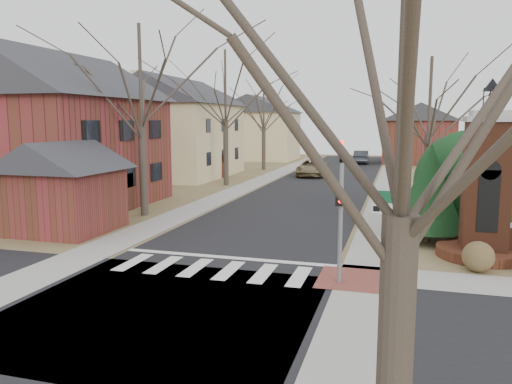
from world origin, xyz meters
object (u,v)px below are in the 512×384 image
(traffic_signal_pole, at_px, (341,201))
(distant_car, at_px, (361,157))
(sign_post, at_px, (385,215))
(pickup_truck, at_px, (312,168))
(brick_gate_monument, at_px, (485,199))

(traffic_signal_pole, distance_m, distant_car, 44.86)
(sign_post, xyz_separation_m, pickup_truck, (-7.25, 28.32, -1.21))
(traffic_signal_pole, xyz_separation_m, sign_post, (1.29, 1.41, -0.64))
(traffic_signal_pole, relative_size, distant_car, 0.97)
(traffic_signal_pole, bearing_deg, sign_post, 47.57)
(sign_post, height_order, brick_gate_monument, brick_gate_monument)
(brick_gate_monument, xyz_separation_m, pickup_truck, (-10.66, 25.31, -1.42))
(brick_gate_monument, distance_m, pickup_truck, 27.50)
(traffic_signal_pole, height_order, pickup_truck, traffic_signal_pole)
(pickup_truck, distance_m, distant_car, 15.36)
(traffic_signal_pole, xyz_separation_m, pickup_truck, (-5.96, 29.73, -1.84))
(traffic_signal_pole, height_order, brick_gate_monument, brick_gate_monument)
(traffic_signal_pole, bearing_deg, distant_car, 93.45)
(traffic_signal_pole, relative_size, pickup_truck, 0.84)
(sign_post, relative_size, pickup_truck, 0.52)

